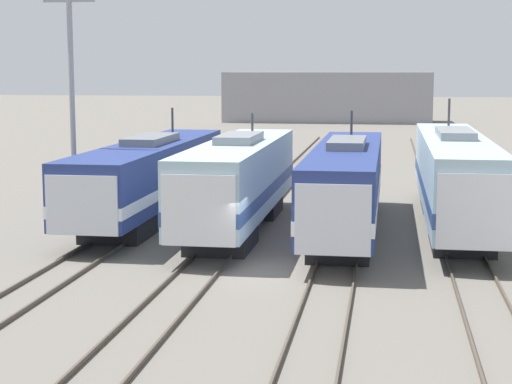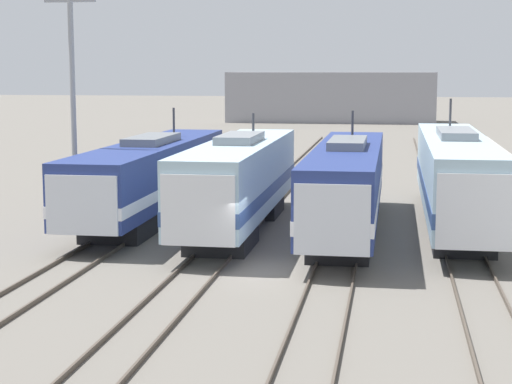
# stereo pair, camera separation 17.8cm
# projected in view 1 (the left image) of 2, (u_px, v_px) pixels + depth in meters

# --- Properties ---
(ground_plane) EXTENTS (400.00, 400.00, 0.00)m
(ground_plane) POSITION_uv_depth(u_px,v_px,m) (267.00, 272.00, 29.94)
(ground_plane) COLOR #666059
(rail_pair_far_left) EXTENTS (1.51, 120.00, 0.15)m
(rail_pair_far_left) POSITION_uv_depth(u_px,v_px,m) (75.00, 263.00, 31.00)
(rail_pair_far_left) COLOR #4C4238
(rail_pair_far_left) RESTS_ON ground_plane
(rail_pair_center_left) EXTENTS (1.51, 120.00, 0.15)m
(rail_pair_center_left) POSITION_uv_depth(u_px,v_px,m) (202.00, 268.00, 30.28)
(rail_pair_center_left) COLOR #4C4238
(rail_pair_center_left) RESTS_ON ground_plane
(rail_pair_center_right) EXTENTS (1.51, 120.00, 0.15)m
(rail_pair_center_right) POSITION_uv_depth(u_px,v_px,m) (334.00, 273.00, 29.57)
(rail_pair_center_right) COLOR #4C4238
(rail_pair_center_right) RESTS_ON ground_plane
(rail_pair_far_right) EXTENTS (1.51, 120.00, 0.15)m
(rail_pair_far_right) POSITION_uv_depth(u_px,v_px,m) (474.00, 278.00, 28.85)
(rail_pair_far_right) COLOR #4C4238
(rail_pair_far_right) RESTS_ON ground_plane
(locomotive_far_left) EXTENTS (3.05, 18.91, 5.08)m
(locomotive_far_left) POSITION_uv_depth(u_px,v_px,m) (149.00, 177.00, 40.28)
(locomotive_far_left) COLOR black
(locomotive_far_left) RESTS_ON ground_plane
(locomotive_center_left) EXTENTS (2.90, 16.47, 4.99)m
(locomotive_center_left) POSITION_uv_depth(u_px,v_px,m) (238.00, 182.00, 37.12)
(locomotive_center_left) COLOR #232326
(locomotive_center_left) RESTS_ON ground_plane
(locomotive_center_right) EXTENTS (2.78, 18.11, 5.12)m
(locomotive_center_right) POSITION_uv_depth(u_px,v_px,m) (346.00, 186.00, 36.33)
(locomotive_center_right) COLOR black
(locomotive_center_right) RESTS_ON ground_plane
(locomotive_far_right) EXTENTS (2.82, 19.93, 5.62)m
(locomotive_far_right) POSITION_uv_depth(u_px,v_px,m) (455.00, 178.00, 38.06)
(locomotive_far_right) COLOR #232326
(locomotive_far_right) RESTS_ON ground_plane
(catenary_tower_left) EXTENTS (2.32, 0.24, 11.41)m
(catenary_tower_left) POSITION_uv_depth(u_px,v_px,m) (72.00, 92.00, 37.85)
(catenary_tower_left) COLOR gray
(catenary_tower_left) RESTS_ON ground_plane
(depot_building) EXTENTS (27.75, 9.50, 6.71)m
(depot_building) POSITION_uv_depth(u_px,v_px,m) (328.00, 97.00, 116.50)
(depot_building) COLOR gray
(depot_building) RESTS_ON ground_plane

